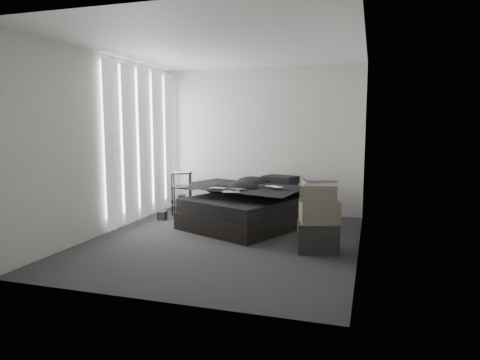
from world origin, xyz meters
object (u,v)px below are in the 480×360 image
(box_lower, at_px, (318,237))
(bed, at_px, (251,217))
(side_stand, at_px, (182,193))
(laptop, at_px, (272,183))

(box_lower, bearing_deg, bed, 136.43)
(side_stand, distance_m, box_lower, 3.08)
(bed, relative_size, side_stand, 2.62)
(laptop, relative_size, box_lower, 0.62)
(box_lower, bearing_deg, side_stand, 148.32)
(bed, bearing_deg, box_lower, -19.45)
(bed, height_order, laptop, laptop)
(bed, height_order, box_lower, box_lower)
(bed, xyz_separation_m, box_lower, (1.18, -1.12, 0.05))
(side_stand, bearing_deg, laptop, -18.48)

